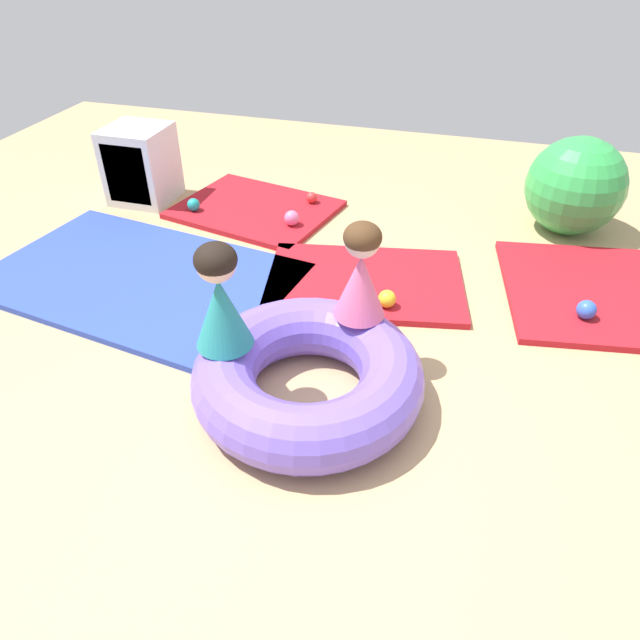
# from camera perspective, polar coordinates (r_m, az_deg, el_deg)

# --- Properties ---
(ground_plane) EXTENTS (8.00, 8.00, 0.00)m
(ground_plane) POSITION_cam_1_polar(r_m,az_deg,el_deg) (2.75, -0.07, -8.66)
(ground_plane) COLOR tan
(gym_mat_far_left) EXTENTS (2.01, 1.44, 0.04)m
(gym_mat_far_left) POSITION_cam_1_polar(r_m,az_deg,el_deg) (3.78, -17.19, 3.90)
(gym_mat_far_left) COLOR #2D47B7
(gym_mat_far_left) RESTS_ON ground
(gym_mat_front) EXTENTS (1.27, 1.08, 0.04)m
(gym_mat_front) POSITION_cam_1_polar(r_m,az_deg,el_deg) (4.49, -6.34, 10.67)
(gym_mat_front) COLOR #B21923
(gym_mat_front) RESTS_ON ground
(gym_mat_near_left) EXTENTS (1.32, 1.03, 0.04)m
(gym_mat_near_left) POSITION_cam_1_polar(r_m,az_deg,el_deg) (3.59, 4.38, 3.71)
(gym_mat_near_left) COLOR #B21923
(gym_mat_near_left) RESTS_ON ground
(inflatable_cushion) EXTENTS (1.07, 1.07, 0.30)m
(inflatable_cushion) POSITION_cam_1_polar(r_m,az_deg,el_deg) (2.70, -1.19, -5.50)
(inflatable_cushion) COLOR #7056D1
(inflatable_cushion) RESTS_ON ground
(child_in_pink) EXTENTS (0.35, 0.35, 0.49)m
(child_in_pink) POSITION_cam_1_polar(r_m,az_deg,el_deg) (2.70, 4.01, 4.70)
(child_in_pink) COLOR #E5608E
(child_in_pink) RESTS_ON inflatable_cushion
(child_in_teal) EXTENTS (0.32, 0.32, 0.51)m
(child_in_teal) POSITION_cam_1_polar(r_m,az_deg,el_deg) (2.54, -9.76, 2.13)
(child_in_teal) COLOR teal
(child_in_teal) RESTS_ON inflatable_cushion
(play_ball_blue) EXTENTS (0.11, 0.11, 0.11)m
(play_ball_blue) POSITION_cam_1_polar(r_m,az_deg,el_deg) (3.52, 24.56, 0.93)
(play_ball_blue) COLOR blue
(play_ball_blue) RESTS_ON gym_mat_far_right
(play_ball_red) EXTENTS (0.08, 0.08, 0.08)m
(play_ball_red) POSITION_cam_1_polar(r_m,az_deg,el_deg) (4.51, -0.81, 11.86)
(play_ball_red) COLOR red
(play_ball_red) RESTS_ON gym_mat_front
(play_ball_teal) EXTENTS (0.09, 0.09, 0.09)m
(play_ball_teal) POSITION_cam_1_polar(r_m,az_deg,el_deg) (4.48, -12.24, 10.94)
(play_ball_teal) COLOR teal
(play_ball_teal) RESTS_ON gym_mat_front
(play_ball_yellow) EXTENTS (0.10, 0.10, 0.10)m
(play_ball_yellow) POSITION_cam_1_polar(r_m,az_deg,el_deg) (3.32, 6.55, 2.06)
(play_ball_yellow) COLOR yellow
(play_ball_yellow) RESTS_ON gym_mat_near_left
(play_ball_pink) EXTENTS (0.11, 0.11, 0.11)m
(play_ball_pink) POSITION_cam_1_polar(r_m,az_deg,el_deg) (4.17, -2.77, 9.90)
(play_ball_pink) COLOR pink
(play_ball_pink) RESTS_ON gym_mat_front
(exercise_ball_large) EXTENTS (0.66, 0.66, 0.66)m
(exercise_ball_large) POSITION_cam_1_polar(r_m,az_deg,el_deg) (4.43, 23.63, 11.87)
(exercise_ball_large) COLOR green
(exercise_ball_large) RESTS_ON ground
(storage_cube) EXTENTS (0.44, 0.44, 0.56)m
(storage_cube) POSITION_cam_1_polar(r_m,az_deg,el_deg) (4.75, -17.21, 14.19)
(storage_cube) COLOR silver
(storage_cube) RESTS_ON ground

